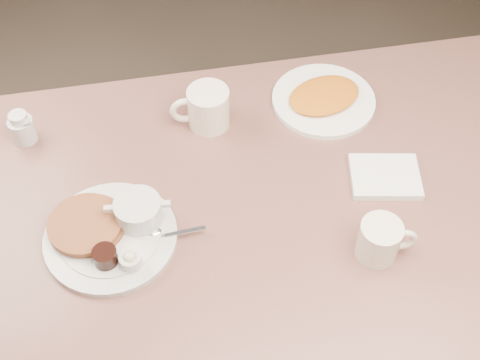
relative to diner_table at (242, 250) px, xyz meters
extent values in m
cube|color=#4C3F33|center=(0.00, 0.00, -0.59)|extent=(7.00, 8.00, 0.02)
cube|color=#84564C|center=(0.00, 0.00, 0.15)|extent=(1.50, 0.90, 0.04)
cylinder|color=black|center=(0.00, 0.00, -0.21)|extent=(0.14, 0.14, 0.69)
cylinder|color=black|center=(0.00, 0.00, -0.57)|extent=(0.56, 0.56, 0.03)
cylinder|color=silver|center=(-0.28, -0.03, 0.18)|extent=(0.30, 0.30, 0.01)
cylinder|color=silver|center=(-0.28, -0.03, 0.19)|extent=(0.22, 0.22, 0.00)
cylinder|color=brown|center=(-0.32, 0.00, 0.19)|extent=(0.17, 0.17, 0.01)
cylinder|color=brown|center=(-0.33, -0.01, 0.20)|extent=(0.17, 0.17, 0.01)
cylinder|color=silver|center=(-0.22, 0.00, 0.21)|extent=(0.11, 0.11, 0.05)
cube|color=silver|center=(-0.27, 0.00, 0.23)|extent=(0.02, 0.01, 0.01)
cube|color=silver|center=(-0.16, -0.01, 0.23)|extent=(0.02, 0.01, 0.01)
ellipsoid|color=silver|center=(-0.23, 0.00, 0.22)|extent=(0.05, 0.05, 0.03)
ellipsoid|color=silver|center=(-0.20, -0.01, 0.22)|extent=(0.04, 0.04, 0.02)
cylinder|color=black|center=(-0.29, -0.09, 0.20)|extent=(0.05, 0.05, 0.04)
cylinder|color=silver|center=(-0.24, -0.11, 0.20)|extent=(0.05, 0.05, 0.03)
ellipsoid|color=beige|center=(-0.24, -0.11, 0.21)|extent=(0.03, 0.03, 0.02)
cube|color=#BBBCBF|center=(-0.14, -0.05, 0.19)|extent=(0.11, 0.01, 0.00)
ellipsoid|color=#BBBCBF|center=(-0.19, -0.04, 0.19)|extent=(0.04, 0.03, 0.01)
cylinder|color=white|center=(0.25, -0.16, 0.21)|extent=(0.10, 0.10, 0.09)
cylinder|color=#2A2520|center=(0.25, -0.16, 0.25)|extent=(0.08, 0.08, 0.01)
torus|color=white|center=(0.29, -0.17, 0.21)|extent=(0.06, 0.02, 0.06)
cube|color=white|center=(0.33, 0.02, 0.18)|extent=(0.17, 0.15, 0.02)
cylinder|color=white|center=(-0.03, 0.26, 0.22)|extent=(0.10, 0.10, 0.10)
torus|color=white|center=(-0.08, 0.26, 0.22)|extent=(0.07, 0.02, 0.07)
cylinder|color=silver|center=(-0.46, 0.29, 0.20)|extent=(0.07, 0.07, 0.06)
cylinder|color=silver|center=(-0.46, 0.29, 0.24)|extent=(0.05, 0.05, 0.02)
cone|color=silver|center=(-0.45, 0.27, 0.24)|extent=(0.03, 0.03, 0.02)
torus|color=silver|center=(-0.48, 0.31, 0.20)|extent=(0.03, 0.04, 0.04)
cylinder|color=white|center=(0.26, 0.28, 0.18)|extent=(0.32, 0.32, 0.01)
ellipsoid|color=orange|center=(0.26, 0.28, 0.19)|extent=(0.22, 0.18, 0.02)
camera|label=1|loc=(-0.15, -0.80, 1.28)|focal=47.86mm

